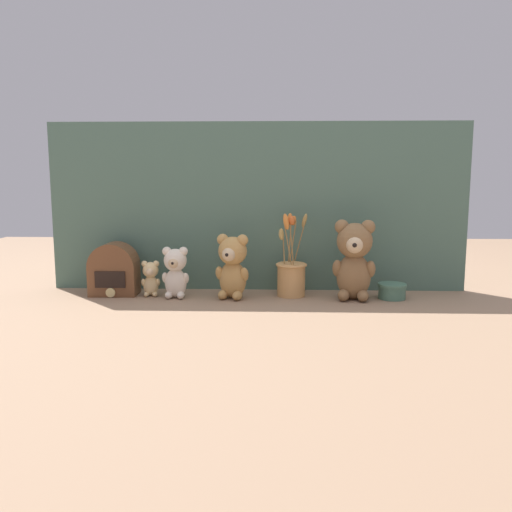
% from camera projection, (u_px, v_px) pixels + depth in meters
% --- Properties ---
extents(ground_plane, '(4.00, 4.00, 0.00)m').
position_uv_depth(ground_plane, '(256.00, 298.00, 2.12)').
color(ground_plane, '#8E7056').
extents(backdrop_wall, '(1.72, 0.02, 0.69)m').
position_uv_depth(backdrop_wall, '(257.00, 207.00, 2.24)').
color(backdrop_wall, '#4C6B5B').
rests_on(backdrop_wall, ground).
extents(teddy_bear_large, '(0.17, 0.16, 0.31)m').
position_uv_depth(teddy_bear_large, '(354.00, 258.00, 2.08)').
color(teddy_bear_large, olive).
rests_on(teddy_bear_large, ground).
extents(teddy_bear_medium, '(0.14, 0.13, 0.25)m').
position_uv_depth(teddy_bear_medium, '(232.00, 265.00, 2.10)').
color(teddy_bear_medium, tan).
rests_on(teddy_bear_medium, ground).
extents(teddy_bear_small, '(0.11, 0.10, 0.20)m').
position_uv_depth(teddy_bear_small, '(175.00, 271.00, 2.12)').
color(teddy_bear_small, beige).
rests_on(teddy_bear_small, ground).
extents(teddy_bear_tiny, '(0.08, 0.07, 0.14)m').
position_uv_depth(teddy_bear_tiny, '(151.00, 278.00, 2.15)').
color(teddy_bear_tiny, '#DBBC84').
rests_on(teddy_bear_tiny, ground).
extents(flower_vase, '(0.13, 0.14, 0.33)m').
position_uv_depth(flower_vase, '(291.00, 274.00, 2.15)').
color(flower_vase, tan).
rests_on(flower_vase, ground).
extents(vintage_radio, '(0.19, 0.12, 0.21)m').
position_uv_depth(vintage_radio, '(114.00, 271.00, 2.17)').
color(vintage_radio, brown).
rests_on(vintage_radio, ground).
extents(decorative_tin_tall, '(0.11, 0.11, 0.06)m').
position_uv_depth(decorative_tin_tall, '(392.00, 291.00, 2.11)').
color(decorative_tin_tall, '#47705B').
rests_on(decorative_tin_tall, ground).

